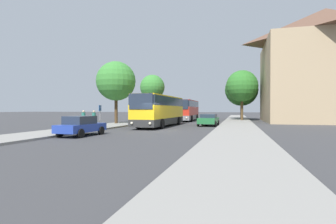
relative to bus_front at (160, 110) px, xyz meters
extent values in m
plane|color=#38383A|center=(1.37, -5.50, -1.82)|extent=(300.00, 300.00, 0.00)
cube|color=gray|center=(-5.63, -5.50, -1.74)|extent=(4.00, 120.00, 0.15)
cube|color=gray|center=(8.37, -5.50, -1.74)|extent=(4.00, 120.00, 0.15)
cube|color=tan|center=(20.98, 15.39, 4.29)|extent=(17.07, 15.68, 12.21)
pyramid|color=brown|center=(20.98, 15.39, 12.74)|extent=(17.07, 15.68, 4.70)
cube|color=#2D2D2D|center=(0.00, 0.01, -1.19)|extent=(2.67, 11.96, 0.70)
cube|color=yellow|center=(0.00, 0.01, -0.16)|extent=(2.67, 11.96, 1.35)
cube|color=#232D3D|center=(0.00, 0.01, 0.99)|extent=(2.69, 11.72, 0.95)
cube|color=yellow|center=(0.00, 0.01, 1.52)|extent=(2.62, 11.72, 0.12)
cube|color=#232D3D|center=(-0.08, -5.98, 0.84)|extent=(2.27, 0.09, 1.45)
sphere|color=#F4EAC1|center=(-0.96, -5.99, -1.16)|extent=(0.24, 0.24, 0.24)
sphere|color=#F4EAC1|center=(0.81, -6.01, -1.16)|extent=(0.24, 0.24, 0.24)
cylinder|color=black|center=(-1.31, -3.55, -1.32)|extent=(0.31, 1.00, 1.00)
cylinder|color=black|center=(1.22, -3.58, -1.32)|extent=(0.31, 1.00, 1.00)
cylinder|color=black|center=(-1.22, 3.61, -1.32)|extent=(0.31, 1.00, 1.00)
cylinder|color=black|center=(1.31, 3.58, -1.32)|extent=(0.31, 1.00, 1.00)
cube|color=gray|center=(0.21, 14.71, -1.19)|extent=(2.75, 10.72, 0.70)
cube|color=red|center=(0.21, 14.71, -0.17)|extent=(2.75, 10.72, 1.35)
cube|color=#232D3D|center=(0.21, 14.71, 0.98)|extent=(2.77, 10.51, 0.95)
cube|color=red|center=(0.21, 14.71, 1.52)|extent=(2.70, 10.51, 0.12)
cube|color=#232D3D|center=(0.31, 9.34, 0.83)|extent=(2.30, 0.10, 1.45)
sphere|color=#F4EAC1|center=(-0.59, 9.31, -1.16)|extent=(0.24, 0.24, 0.24)
sphere|color=#F4EAC1|center=(1.20, 9.34, -1.16)|extent=(0.24, 0.24, 0.24)
cylinder|color=black|center=(-1.01, 11.48, -1.32)|extent=(0.32, 1.01, 1.00)
cylinder|color=black|center=(1.55, 11.53, -1.32)|extent=(0.32, 1.01, 1.00)
cylinder|color=black|center=(-1.13, 17.89, -1.32)|extent=(0.32, 1.01, 1.00)
cylinder|color=black|center=(1.43, 17.94, -1.32)|extent=(0.32, 1.01, 1.00)
cube|color=#233D9E|center=(-2.55, -11.51, -1.23)|extent=(1.92, 4.11, 0.55)
cube|color=#232D3D|center=(-2.56, -11.67, -0.66)|extent=(1.61, 2.17, 0.58)
cylinder|color=black|center=(-3.34, -10.22, -1.51)|extent=(0.23, 0.63, 0.62)
cylinder|color=black|center=(-1.64, -10.31, -1.51)|extent=(0.23, 0.63, 0.62)
cylinder|color=black|center=(-3.47, -12.71, -1.51)|extent=(0.23, 0.63, 0.62)
cylinder|color=black|center=(-1.77, -12.80, -1.51)|extent=(0.23, 0.63, 0.62)
cube|color=#236B38|center=(5.13, 2.39, -1.19)|extent=(2.07, 4.61, 0.63)
cube|color=#232D3D|center=(5.13, 2.57, -0.66)|extent=(1.77, 2.42, 0.42)
cylinder|color=black|center=(6.03, 0.95, -1.51)|extent=(0.22, 0.63, 0.62)
cylinder|color=black|center=(4.12, 1.02, -1.51)|extent=(0.22, 0.63, 0.62)
cylinder|color=black|center=(6.13, 3.76, -1.51)|extent=(0.22, 0.63, 0.62)
cylinder|color=black|center=(4.22, 3.83, -1.51)|extent=(0.22, 0.63, 0.62)
cylinder|color=gray|center=(-4.84, -4.81, -0.54)|extent=(0.08, 0.08, 2.24)
cube|color=#1E56A3|center=(-4.84, -4.81, 0.23)|extent=(0.03, 0.45, 0.60)
cylinder|color=#23232D|center=(-6.02, -5.89, -1.27)|extent=(0.30, 0.30, 0.80)
cylinder|color=#236656|center=(-6.02, -5.89, -0.53)|extent=(0.36, 0.36, 0.67)
sphere|color=tan|center=(-6.02, -5.89, -0.09)|extent=(0.22, 0.22, 0.22)
cylinder|color=#23232D|center=(-5.02, -5.66, -1.27)|extent=(0.30, 0.30, 0.79)
cylinder|color=#236656|center=(-5.02, -5.66, -0.54)|extent=(0.36, 0.36, 0.66)
sphere|color=tan|center=(-5.02, -5.66, -0.11)|extent=(0.21, 0.21, 0.21)
cylinder|color=#47331E|center=(-6.56, 2.25, 0.08)|extent=(0.40, 0.40, 3.49)
sphere|color=#387F33|center=(-6.56, 2.25, 3.70)|extent=(4.99, 4.99, 4.99)
cylinder|color=brown|center=(-5.10, 12.54, 0.28)|extent=(0.40, 0.40, 3.90)
sphere|color=#387F33|center=(-5.10, 12.54, 3.74)|extent=(4.03, 4.03, 4.03)
cylinder|color=#513D23|center=(9.10, 16.85, 0.18)|extent=(0.40, 0.40, 3.69)
sphere|color=#2D7028|center=(9.10, 16.85, 3.97)|extent=(5.20, 5.20, 5.20)
cylinder|color=brown|center=(9.10, 23.19, -0.07)|extent=(0.40, 0.40, 3.19)
sphere|color=#286023|center=(9.10, 23.19, 3.83)|extent=(6.15, 6.15, 6.15)
camera|label=1|loc=(8.40, -28.22, 0.11)|focal=28.00mm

